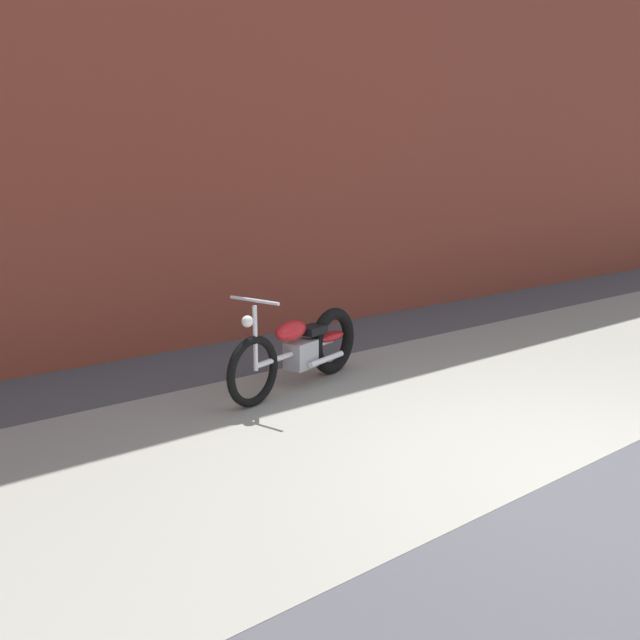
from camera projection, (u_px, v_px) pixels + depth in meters
ground_plane at (576, 471)px, 4.95m from camera, size 80.00×80.00×0.00m
sidewalk_slab at (407, 406)px, 6.30m from camera, size 36.00×3.50×0.01m
brick_building_wall at (216, 99)px, 8.29m from camera, size 36.00×0.50×6.09m
motorcycle_red at (306, 347)px, 6.87m from camera, size 1.96×0.79×1.03m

